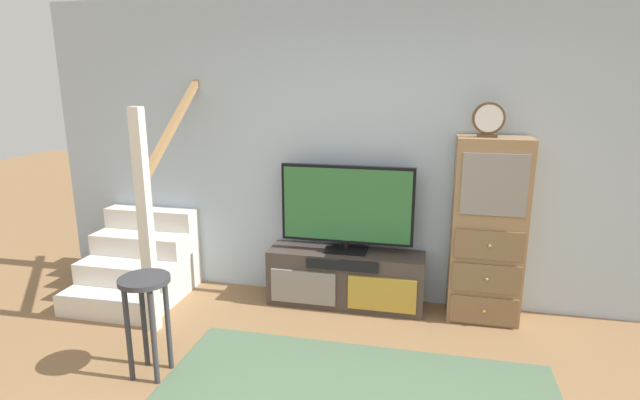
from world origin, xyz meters
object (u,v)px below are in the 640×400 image
object	(u,v)px
desk_clock	(488,120)
bar_stool_near	(146,303)
television	(347,207)
side_cabinet	(488,231)
media_console	(345,278)

from	to	relation	value
desk_clock	bar_stool_near	distance (m)	2.87
television	side_cabinet	distance (m)	1.19
television	desk_clock	xyz separation A→B (m)	(1.12, -0.03, 0.77)
side_cabinet	desk_clock	xyz separation A→B (m)	(-0.07, -0.02, 0.91)
side_cabinet	bar_stool_near	distance (m)	2.70
desk_clock	side_cabinet	bearing A→B (deg)	12.89
media_console	television	distance (m)	0.66
side_cabinet	bar_stool_near	xyz separation A→B (m)	(-2.31, -1.38, -0.24)
side_cabinet	bar_stool_near	world-z (taller)	side_cabinet
media_console	side_cabinet	bearing A→B (deg)	0.49
bar_stool_near	desk_clock	bearing A→B (deg)	31.31
media_console	desk_clock	size ratio (longest dim) A/B	5.08
television	side_cabinet	bearing A→B (deg)	-0.66
media_console	television	world-z (taller)	television
media_console	bar_stool_near	xyz separation A→B (m)	(-1.13, -1.37, 0.28)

